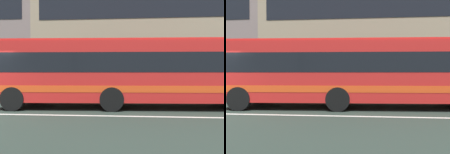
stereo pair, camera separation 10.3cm
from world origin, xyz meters
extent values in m
cube|color=tan|center=(7.56, 15.46, 6.54)|extent=(20.61, 10.33, 13.08)
cube|color=black|center=(7.56, 10.27, 7.59)|extent=(18.96, 0.04, 2.62)
cube|color=red|center=(5.96, 2.12, 1.64)|extent=(11.85, 3.07, 2.58)
cube|color=black|center=(5.96, 2.12, 2.02)|extent=(11.15, 3.06, 0.82)
cube|color=#E74719|center=(5.96, 2.12, 0.93)|extent=(11.62, 3.08, 0.28)
cube|color=red|center=(5.96, 2.12, 2.99)|extent=(11.36, 2.64, 0.12)
cylinder|color=black|center=(10.78, 3.52, 0.50)|extent=(1.01, 0.32, 1.00)
cylinder|color=black|center=(5.18, 3.28, 0.50)|extent=(1.01, 0.32, 1.00)
cylinder|color=black|center=(5.28, 0.91, 0.50)|extent=(1.01, 0.32, 1.00)
cylinder|color=black|center=(1.04, 3.10, 0.50)|extent=(1.01, 0.32, 1.00)
cylinder|color=black|center=(1.14, 0.73, 0.50)|extent=(1.01, 0.32, 1.00)
camera|label=1|loc=(5.93, -7.50, 1.59)|focal=32.96mm
camera|label=2|loc=(6.03, -7.49, 1.59)|focal=32.96mm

